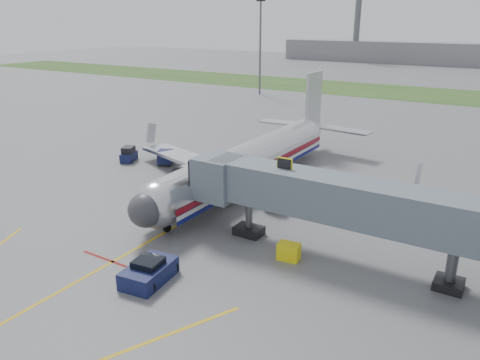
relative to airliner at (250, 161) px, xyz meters
The scene contains 16 objects.
ground 15.48m from the airliner, 90.01° to the right, with size 400.00×400.00×0.00m, color #565659.
grass_strip 74.80m from the airliner, 90.00° to the left, with size 300.00×25.00×0.01m, color #2D4C1E.
apron_markings 22.80m from the airliner, 90.01° to the right, with size 21.52×50.00×0.01m.
airliner is the anchor object (origin of this frame).
jet_bridge 16.54m from the airliner, 38.56° to the right, with size 25.30×4.00×6.90m.
light_mast_left 62.96m from the airliner, 118.72° to the left, with size 2.00×0.44×20.40m.
distant_terminal 155.08m from the airliner, 93.70° to the left, with size 120.00×14.00×8.00m, color slate.
control_tower 155.70m from the airliner, 104.96° to the left, with size 4.00×4.00×30.00m.
pushback_tug 20.27m from the airliner, 78.57° to the right, with size 2.81×4.09×1.59m.
baggage_tug 17.07m from the airliner, behind, with size 2.24×2.91×1.81m.
baggage_cart_a 5.11m from the airliner, 128.84° to the right, with size 1.62×1.62×1.68m.
baggage_cart_b 12.30m from the airliner, behind, with size 2.21×2.21×1.80m.
baggage_cart_c 4.82m from the airliner, 157.94° to the left, with size 1.68×1.68×1.54m.
belt_loader 3.36m from the airliner, 162.46° to the left, with size 2.72×4.87×2.30m.
ground_power_cart 16.28m from the airliner, 49.31° to the right, with size 1.66×1.21×1.24m.
ramp_worker 12.96m from the airliner, 111.28° to the right, with size 0.63×0.42×1.73m, color #B0E71B.
Camera 1 is at (23.45, -24.38, 16.47)m, focal length 35.00 mm.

